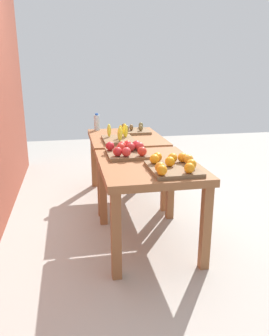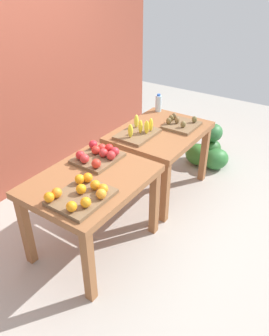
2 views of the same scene
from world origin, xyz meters
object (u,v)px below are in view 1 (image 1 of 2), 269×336
object	(u,v)px
banana_crate	(119,138)
orange_bin	(173,166)
apple_bin	(127,150)
watermelon_pile	(132,162)
kiwi_bin	(134,130)
display_table_right	(126,145)
display_table_left	(148,175)
water_bottle	(97,122)

from	to	relation	value
banana_crate	orange_bin	bearing A→B (deg)	-167.55
apple_bin	banana_crate	bearing A→B (deg)	-1.58
watermelon_pile	kiwi_bin	bearing A→B (deg)	171.47
apple_bin	banana_crate	size ratio (longest dim) A/B	0.91
display_table_right	orange_bin	xyz separation A→B (m)	(-1.37, -0.13, 0.15)
display_table_right	orange_bin	size ratio (longest dim) A/B	2.36
display_table_left	water_bottle	bearing A→B (deg)	10.46
apple_bin	water_bottle	bearing A→B (deg)	6.79
display_table_right	banana_crate	distance (m)	0.31
display_table_left	orange_bin	bearing A→B (deg)	-152.29
kiwi_bin	banana_crate	bearing A→B (deg)	149.93
display_table_right	watermelon_pile	xyz separation A→B (m)	(0.88, -0.24, -0.46)
display_table_right	watermelon_pile	size ratio (longest dim) A/B	1.69
banana_crate	display_table_right	bearing A→B (deg)	-25.88
orange_bin	water_bottle	distance (m)	1.86
display_table_left	watermelon_pile	world-z (taller)	display_table_left
banana_crate	kiwi_bin	world-z (taller)	banana_crate
banana_crate	kiwi_bin	bearing A→B (deg)	-30.07
kiwi_bin	water_bottle	bearing A→B (deg)	60.11
water_bottle	apple_bin	bearing A→B (deg)	-173.21
water_bottle	banana_crate	bearing A→B (deg)	-165.94
apple_bin	kiwi_bin	distance (m)	1.09
display_table_right	apple_bin	size ratio (longest dim) A/B	2.60
apple_bin	banana_crate	distance (m)	0.61
display_table_left	apple_bin	xyz separation A→B (m)	(0.27, 0.13, 0.15)
kiwi_bin	display_table_right	bearing A→B (deg)	145.24
display_table_left	kiwi_bin	size ratio (longest dim) A/B	2.89
kiwi_bin	apple_bin	bearing A→B (deg)	165.54
display_table_right	orange_bin	bearing A→B (deg)	-174.49
kiwi_bin	display_table_left	bearing A→B (deg)	174.07
display_table_left	banana_crate	distance (m)	0.90
apple_bin	kiwi_bin	world-z (taller)	apple_bin
display_table_right	water_bottle	xyz separation A→B (m)	(0.44, 0.29, 0.21)
display_table_right	kiwi_bin	xyz separation A→B (m)	(0.20, -0.14, 0.14)
display_table_right	water_bottle	distance (m)	0.57
display_table_left	display_table_right	size ratio (longest dim) A/B	1.00
display_table_right	banana_crate	xyz separation A→B (m)	(-0.24, 0.12, 0.15)
kiwi_bin	water_bottle	distance (m)	0.50
apple_bin	water_bottle	xyz separation A→B (m)	(1.29, 0.15, 0.05)
apple_bin	orange_bin	bearing A→B (deg)	-152.80
apple_bin	banana_crate	world-z (taller)	banana_crate
orange_bin	apple_bin	bearing A→B (deg)	27.20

